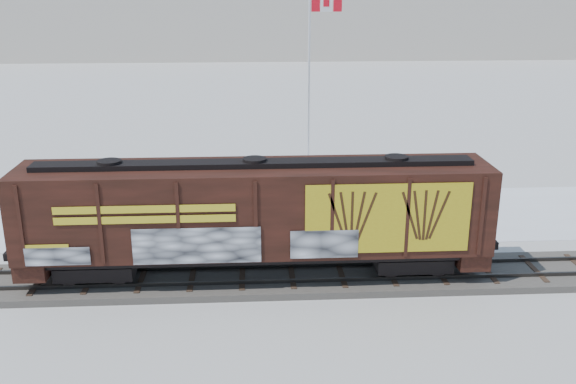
{
  "coord_description": "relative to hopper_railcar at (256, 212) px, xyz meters",
  "views": [
    {
      "loc": [
        -1.52,
        -23.5,
        11.51
      ],
      "look_at": [
        0.02,
        3.0,
        2.81
      ],
      "focal_mm": 40.0,
      "sensor_mm": 36.0,
      "label": 1
    }
  ],
  "objects": [
    {
      "name": "ground",
      "position": [
        1.42,
        0.01,
        -3.0
      ],
      "size": [
        500.0,
        500.0,
        0.0
      ],
      "primitive_type": "plane",
      "color": "white",
      "rests_on": "ground"
    },
    {
      "name": "hopper_railcar",
      "position": [
        0.0,
        0.0,
        0.0
      ],
      "size": [
        18.15,
        3.06,
        4.63
      ],
      "color": "black",
      "rests_on": "rail_track"
    },
    {
      "name": "car_silver",
      "position": [
        -4.64,
        6.81,
        -2.23
      ],
      "size": [
        4.71,
        3.17,
        1.49
      ],
      "primitive_type": "imported",
      "rotation": [
        0.0,
        0.0,
        1.93
      ],
      "color": "silver",
      "rests_on": "parking_strip"
    },
    {
      "name": "parking_strip",
      "position": [
        1.42,
        7.51,
        -2.99
      ],
      "size": [
        40.0,
        8.0,
        0.03
      ],
      "primitive_type": "cube",
      "color": "white",
      "rests_on": "ground"
    },
    {
      "name": "rail_track",
      "position": [
        1.42,
        0.01,
        -2.86
      ],
      "size": [
        50.0,
        3.4,
        0.43
      ],
      "color": "#59544C",
      "rests_on": "ground"
    },
    {
      "name": "flagpole",
      "position": [
        3.43,
        14.18,
        1.08
      ],
      "size": [
        2.3,
        0.9,
        11.12
      ],
      "color": "silver",
      "rests_on": "ground"
    },
    {
      "name": "car_dark",
      "position": [
        5.62,
        6.75,
        -2.29
      ],
      "size": [
        5.07,
        3.46,
        1.36
      ],
      "primitive_type": "imported",
      "rotation": [
        0.0,
        0.0,
        1.93
      ],
      "color": "#202328",
      "rests_on": "parking_strip"
    },
    {
      "name": "car_white",
      "position": [
        2.75,
        6.28,
        -2.18
      ],
      "size": [
        4.93,
        2.0,
        1.59
      ],
      "primitive_type": "imported",
      "rotation": [
        0.0,
        0.0,
        1.51
      ],
      "color": "silver",
      "rests_on": "parking_strip"
    }
  ]
}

